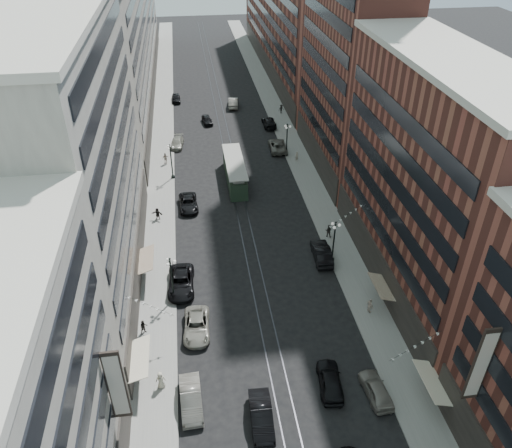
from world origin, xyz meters
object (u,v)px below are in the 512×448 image
car_14 (233,103)px  car_extra_0 (330,380)px  lamppost_se_mid (287,139)px  car_12 (269,122)px  pedestrian_7 (329,231)px  pedestrian_6 (166,158)px  pedestrian_1 (161,380)px  pedestrian_9 (281,109)px  pedestrian_4 (370,306)px  car_5 (261,416)px  lamppost_sw_far (172,278)px  car_extra_1 (197,326)px  streetcar (235,172)px  car_4 (376,389)px  car_1 (191,399)px  car_13 (207,120)px  pedestrian_2 (144,327)px  car_8 (177,143)px  car_2 (181,282)px  lamppost_sw_mid (171,160)px  car_10 (322,253)px  car_11 (278,146)px  car_9 (176,98)px  pedestrian_8 (297,156)px  pedestrian_5 (157,214)px  lamppost_se_far (334,240)px  car_7 (188,203)px

car_14 → car_extra_0: size_ratio=1.08×
lamppost_se_mid → car_12: bearing=93.6°
pedestrian_7 → car_extra_0: bearing=102.0°
car_14 → pedestrian_6: pedestrian_6 is taller
pedestrian_1 → pedestrian_9: (22.12, 61.41, -0.04)m
pedestrian_4 → car_extra_0: size_ratio=0.35×
car_12 → car_5: bearing=79.9°
lamppost_sw_far → lamppost_se_mid: bearing=60.1°
pedestrian_9 → car_extra_1: size_ratio=0.32×
streetcar → car_4: streetcar is taller
car_1 → car_extra_1: (0.83, 8.45, -0.08)m
car_13 → pedestrian_6: (-7.50, -15.67, 0.37)m
pedestrian_2 → car_8: 42.88m
pedestrian_4 → car_2: bearing=52.3°
lamppost_se_mid → car_4: size_ratio=1.22×
lamppost_sw_mid → pedestrian_4: 37.65m
car_8 → car_12: size_ratio=0.87×
car_10 → car_extra_0: 18.30m
car_8 → car_13: (5.63, 9.29, 0.01)m
streetcar → car_13: (-2.77, 22.61, -0.85)m
pedestrian_4 → car_8: size_ratio=0.36×
car_5 → pedestrian_9: pedestrian_9 is taller
pedestrian_2 → car_11: size_ratio=0.27×
lamppost_sw_mid → car_9: (0.80, 32.73, -2.37)m
pedestrian_6 → pedestrian_1: bearing=74.0°
car_2 → car_9: bearing=92.3°
pedestrian_4 → pedestrian_8: (-0.31, 34.70, -0.04)m
car_10 → pedestrian_5: (-19.33, 11.20, 0.09)m
lamppost_se_far → pedestrian_7: lamppost_se_far is taller
lamppost_sw_far → car_extra_0: size_ratio=1.13×
car_9 → car_14: car_14 is taller
pedestrian_1 → car_5: bearing=143.4°
car_14 → pedestrian_6: 26.91m
pedestrian_6 → car_9: bearing=-109.7°
car_5 → pedestrian_1: (-8.18, 4.61, 0.21)m
car_8 → streetcar: bearing=-50.7°
car_4 → pedestrian_4: 10.16m
car_extra_0 → car_5: bearing=28.6°
car_12 → pedestrian_7: (1.63, -35.76, 0.23)m
car_8 → car_12: car_12 is taller
car_1 → pedestrian_9: 66.51m
car_11 → car_10: bearing=91.8°
pedestrian_1 → pedestrian_6: size_ratio=0.97×
car_5 → car_7: car_5 is taller
car_2 → pedestrian_2: size_ratio=3.82×
pedestrian_4 → car_14: bearing=-11.1°
pedestrian_6 → car_11: bearing=172.4°
car_5 → pedestrian_2: size_ratio=3.19×
car_7 → car_extra_0: car_extra_0 is taller
pedestrian_7 → lamppost_se_mid: bearing=-61.4°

